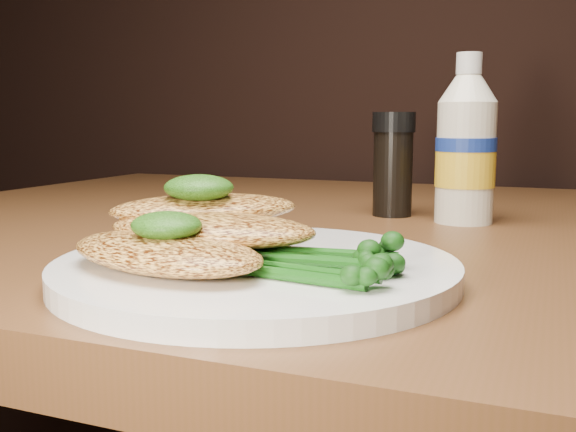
% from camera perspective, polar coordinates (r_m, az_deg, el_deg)
% --- Properties ---
extents(plate, '(0.26, 0.26, 0.01)m').
position_cam_1_polar(plate, '(0.42, -2.74, -4.62)').
color(plate, white).
rests_on(plate, dining_table).
extents(chicken_front, '(0.15, 0.10, 0.02)m').
position_cam_1_polar(chicken_front, '(0.39, -10.57, -3.09)').
color(chicken_front, '#FAB44F').
rests_on(chicken_front, plate).
extents(chicken_mid, '(0.14, 0.08, 0.02)m').
position_cam_1_polar(chicken_mid, '(0.42, -6.65, -1.16)').
color(chicken_mid, '#FAB44F').
rests_on(chicken_mid, plate).
extents(chicken_back, '(0.14, 0.13, 0.02)m').
position_cam_1_polar(chicken_back, '(0.46, -7.15, 0.63)').
color(chicken_back, '#FAB44F').
rests_on(chicken_back, plate).
extents(pesto_front, '(0.05, 0.05, 0.02)m').
position_cam_1_polar(pesto_front, '(0.39, -10.45, -0.81)').
color(pesto_front, black).
rests_on(pesto_front, chicken_front).
extents(pesto_back, '(0.05, 0.05, 0.02)m').
position_cam_1_polar(pesto_back, '(0.44, -7.71, 2.44)').
color(pesto_back, black).
rests_on(pesto_back, chicken_back).
extents(broccolini_bundle, '(0.14, 0.12, 0.02)m').
position_cam_1_polar(broccolini_bundle, '(0.38, 1.51, -3.44)').
color(broccolini_bundle, '#155111').
rests_on(broccolini_bundle, plate).
extents(mayo_bottle, '(0.07, 0.07, 0.16)m').
position_cam_1_polar(mayo_bottle, '(0.67, 15.13, 6.43)').
color(mayo_bottle, '#ECE4C8').
rests_on(mayo_bottle, dining_table).
extents(pepper_grinder, '(0.05, 0.05, 0.11)m').
position_cam_1_polar(pepper_grinder, '(0.70, 9.04, 4.42)').
color(pepper_grinder, black).
rests_on(pepper_grinder, dining_table).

